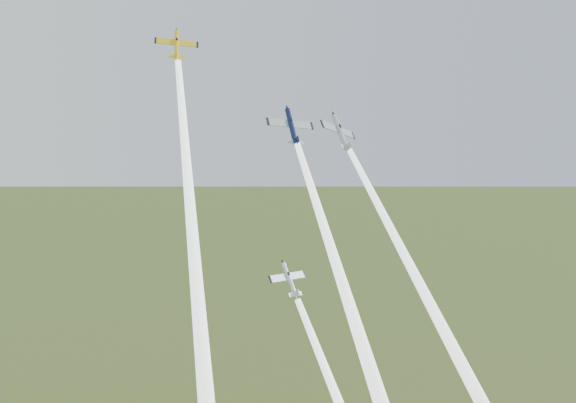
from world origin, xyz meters
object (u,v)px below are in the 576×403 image
object	(u,v)px
plane_yellow	(177,44)
plane_navy	(291,126)
plane_silver_right	(340,132)
plane_silver_low	(289,279)

from	to	relation	value
plane_yellow	plane_navy	size ratio (longest dim) A/B	0.83
plane_navy	plane_silver_right	size ratio (longest dim) A/B	0.92
plane_navy	plane_silver_low	bearing A→B (deg)	-120.15
plane_silver_right	plane_yellow	bearing A→B (deg)	152.14
plane_navy	plane_silver_low	size ratio (longest dim) A/B	1.21
plane_navy	plane_silver_low	distance (m)	23.31
plane_silver_low	plane_navy	bearing A→B (deg)	48.58
plane_navy	plane_silver_right	bearing A→B (deg)	21.29
plane_yellow	plane_navy	world-z (taller)	plane_yellow
plane_navy	plane_silver_low	world-z (taller)	plane_navy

